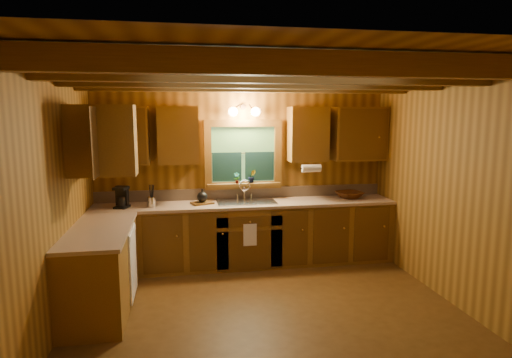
{
  "coord_description": "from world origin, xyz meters",
  "views": [
    {
      "loc": [
        -0.89,
        -4.28,
        2.13
      ],
      "look_at": [
        0.0,
        0.8,
        1.35
      ],
      "focal_mm": 30.28,
      "sensor_mm": 36.0,
      "label": 1
    }
  ],
  "objects_px": {
    "cutting_board": "(202,203)",
    "wicker_basket": "(349,195)",
    "coffee_maker": "(122,197)",
    "sink": "(246,205)"
  },
  "relations": [
    {
      "from": "wicker_basket",
      "to": "sink",
      "type": "bearing_deg",
      "value": -178.45
    },
    {
      "from": "cutting_board",
      "to": "wicker_basket",
      "type": "xyz_separation_m",
      "value": [
        2.16,
        0.05,
        0.03
      ]
    },
    {
      "from": "coffee_maker",
      "to": "cutting_board",
      "type": "distance_m",
      "value": 1.07
    },
    {
      "from": "cutting_board",
      "to": "wicker_basket",
      "type": "relative_size",
      "value": 0.73
    },
    {
      "from": "coffee_maker",
      "to": "wicker_basket",
      "type": "bearing_deg",
      "value": 20.42
    },
    {
      "from": "sink",
      "to": "coffee_maker",
      "type": "height_order",
      "value": "sink"
    },
    {
      "from": "wicker_basket",
      "to": "coffee_maker",
      "type": "bearing_deg",
      "value": -178.27
    },
    {
      "from": "coffee_maker",
      "to": "wicker_basket",
      "type": "relative_size",
      "value": 0.74
    },
    {
      "from": "coffee_maker",
      "to": "wicker_basket",
      "type": "distance_m",
      "value": 3.23
    },
    {
      "from": "sink",
      "to": "cutting_board",
      "type": "relative_size",
      "value": 2.91
    }
  ]
}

